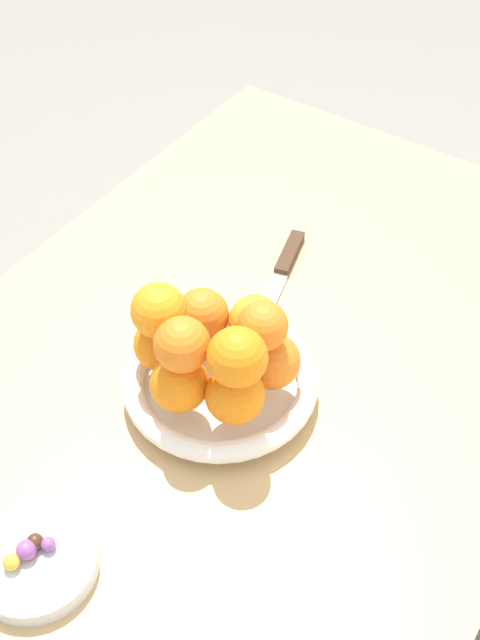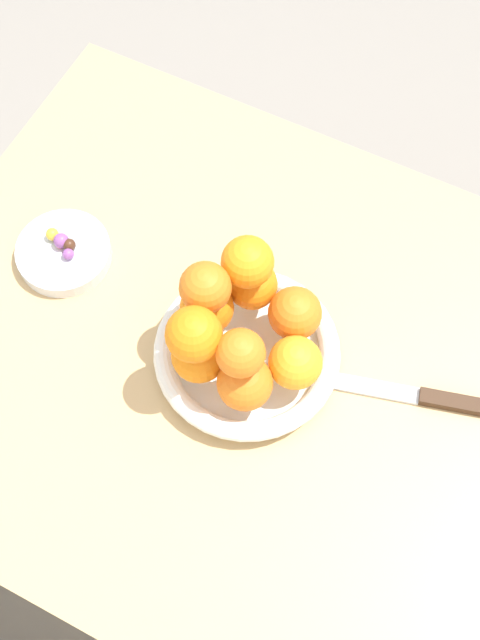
% 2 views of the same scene
% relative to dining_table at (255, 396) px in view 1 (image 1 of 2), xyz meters
% --- Properties ---
extents(ground_plane, '(6.00, 6.00, 0.00)m').
position_rel_dining_table_xyz_m(ground_plane, '(0.00, 0.00, -0.65)').
color(ground_plane, gray).
extents(dining_table, '(1.10, 0.76, 0.74)m').
position_rel_dining_table_xyz_m(dining_table, '(0.00, 0.00, 0.00)').
color(dining_table, tan).
rests_on(dining_table, ground_plane).
extents(fruit_bowl, '(0.24, 0.24, 0.04)m').
position_rel_dining_table_xyz_m(fruit_bowl, '(0.08, -0.00, 0.11)').
color(fruit_bowl, white).
rests_on(fruit_bowl, dining_table).
extents(candy_dish, '(0.13, 0.13, 0.02)m').
position_rel_dining_table_xyz_m(candy_dish, '(0.37, -0.03, 0.10)').
color(candy_dish, silver).
rests_on(candy_dish, dining_table).
extents(orange_0, '(0.07, 0.07, 0.07)m').
position_rel_dining_table_xyz_m(orange_0, '(0.12, 0.05, 0.16)').
color(orange_0, orange).
rests_on(orange_0, fruit_bowl).
extents(orange_1, '(0.07, 0.07, 0.07)m').
position_rel_dining_table_xyz_m(orange_1, '(0.05, 0.06, 0.16)').
color(orange_1, orange).
rests_on(orange_1, fruit_bowl).
extents(orange_2, '(0.07, 0.07, 0.07)m').
position_rel_dining_table_xyz_m(orange_2, '(0.01, 0.01, 0.16)').
color(orange_2, orange).
rests_on(orange_2, fruit_bowl).
extents(orange_3, '(0.07, 0.07, 0.07)m').
position_rel_dining_table_xyz_m(orange_3, '(0.04, -0.05, 0.16)').
color(orange_3, orange).
rests_on(orange_3, fruit_bowl).
extents(orange_4, '(0.06, 0.06, 0.06)m').
position_rel_dining_table_xyz_m(orange_4, '(0.11, -0.07, 0.16)').
color(orange_4, orange).
rests_on(orange_4, fruit_bowl).
extents(orange_5, '(0.07, 0.07, 0.07)m').
position_rel_dining_table_xyz_m(orange_5, '(0.14, -0.01, 0.16)').
color(orange_5, orange).
rests_on(orange_5, fruit_bowl).
extents(orange_6, '(0.06, 0.06, 0.06)m').
position_rel_dining_table_xyz_m(orange_6, '(0.11, -0.06, 0.22)').
color(orange_6, orange).
rests_on(orange_6, orange_4).
extents(orange_7, '(0.06, 0.06, 0.06)m').
position_rel_dining_table_xyz_m(orange_7, '(0.14, -0.01, 0.23)').
color(orange_7, orange).
rests_on(orange_7, orange_5).
extents(orange_8, '(0.06, 0.06, 0.06)m').
position_rel_dining_table_xyz_m(orange_8, '(0.06, 0.05, 0.23)').
color(orange_8, orange).
rests_on(orange_8, orange_1).
extents(orange_9, '(0.07, 0.07, 0.07)m').
position_rel_dining_table_xyz_m(orange_9, '(0.12, 0.05, 0.23)').
color(orange_9, orange).
rests_on(orange_9, orange_0).
extents(candy_ball_0, '(0.02, 0.02, 0.02)m').
position_rel_dining_table_xyz_m(candy_ball_0, '(0.38, -0.03, 0.12)').
color(candy_ball_0, '#8C4C99').
rests_on(candy_ball_0, candy_dish).
extents(candy_ball_1, '(0.02, 0.02, 0.02)m').
position_rel_dining_table_xyz_m(candy_ball_1, '(0.36, -0.02, 0.12)').
color(candy_ball_1, '#8C4C99').
rests_on(candy_ball_1, candy_dish).
extents(candy_ball_2, '(0.02, 0.02, 0.02)m').
position_rel_dining_table_xyz_m(candy_ball_2, '(0.36, -0.03, 0.12)').
color(candy_ball_2, '#472819').
rests_on(candy_ball_2, candy_dish).
extents(candy_ball_3, '(0.01, 0.01, 0.01)m').
position_rel_dining_table_xyz_m(candy_ball_3, '(0.38, -0.03, 0.12)').
color(candy_ball_3, '#C6384C').
rests_on(candy_ball_3, candy_dish).
extents(candy_ball_4, '(0.02, 0.02, 0.02)m').
position_rel_dining_table_xyz_m(candy_ball_4, '(0.39, -0.04, 0.12)').
color(candy_ball_4, gold).
rests_on(candy_ball_4, candy_dish).
extents(knife, '(0.26, 0.09, 0.01)m').
position_rel_dining_table_xyz_m(knife, '(-0.12, -0.05, 0.09)').
color(knife, '#3F2819').
rests_on(knife, dining_table).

